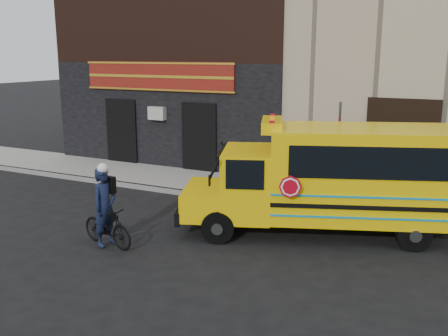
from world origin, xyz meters
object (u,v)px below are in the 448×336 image
bicycle (107,226)px  sign_pole (338,152)px  cyclist (105,209)px  school_bus (334,176)px

bicycle → sign_pole: bearing=-27.6°
sign_pole → cyclist: bearing=-129.0°
school_bus → sign_pole: 2.07m
sign_pole → cyclist: size_ratio=1.70×
school_bus → cyclist: 5.67m
sign_pole → cyclist: 6.78m
school_bus → bicycle: bearing=-145.4°
school_bus → cyclist: bearing=-145.3°
school_bus → cyclist: size_ratio=3.85×
bicycle → school_bus: bearing=-43.9°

